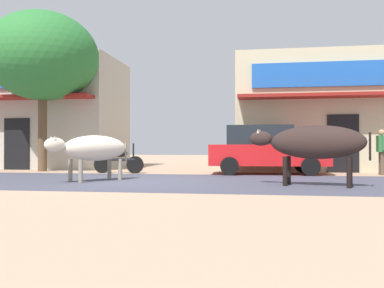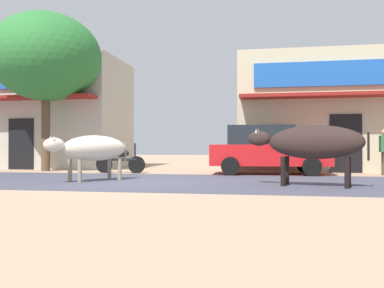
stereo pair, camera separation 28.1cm
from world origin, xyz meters
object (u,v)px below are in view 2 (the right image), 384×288
Objects in this scene: pedestrian_by_shop at (384,148)px; parked_motorcycle at (121,160)px; cow_far_dark at (313,143)px; cow_near_brown at (93,149)px; roadside_tree at (46,57)px; parked_hatchback_car at (267,149)px.

parked_motorcycle is at bearing -177.20° from pedestrian_by_shop.
cow_far_dark is at bearing -33.44° from parked_motorcycle.
roadside_tree is at bearing 132.01° from cow_near_brown.
cow_near_brown is at bearing -47.99° from roadside_tree.
parked_hatchback_car is at bearing 103.77° from cow_far_dark.
parked_hatchback_car is 1.75× the size of cow_near_brown.
parked_motorcycle is 0.67× the size of cow_far_dark.
cow_near_brown is 9.21m from pedestrian_by_shop.
roadside_tree is 11.12m from cow_far_dark.
cow_far_dark is 1.82× the size of pedestrian_by_shop.
cow_near_brown is 0.84× the size of cow_far_dark.
parked_motorcycle is 7.37m from cow_far_dark.
parked_motorcycle is 1.22× the size of pedestrian_by_shop.
cow_far_dark reaches higher than cow_near_brown.
cow_near_brown is 5.71m from cow_far_dark.
parked_hatchback_car is 3.77m from pedestrian_by_shop.
parked_motorcycle is (3.31, -0.76, -3.91)m from roadside_tree.
parked_hatchback_car is (8.37, -0.42, -3.53)m from roadside_tree.
roadside_tree reaches higher than cow_far_dark.
parked_hatchback_car is at bearing -178.60° from pedestrian_by_shop.
parked_hatchback_car is 1.47× the size of cow_far_dark.
parked_hatchback_car is at bearing -2.89° from roadside_tree.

